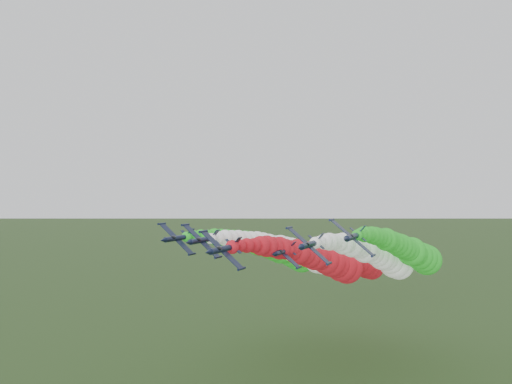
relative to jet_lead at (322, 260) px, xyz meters
The scene contains 6 objects.
jet_lead is the anchor object (origin of this frame).
jet_inner_left 14.33m from the jet_lead, 136.54° to the left, with size 17.06×78.74×20.63m.
jet_inner_right 17.38m from the jet_lead, 35.01° to the left, with size 17.11×78.79×20.68m.
jet_outer_left 23.52m from the jet_lead, 145.86° to the left, with size 17.32×79.00×20.90m.
jet_outer_right 26.09m from the jet_lead, 30.76° to the left, with size 17.24×78.92×20.81m.
jet_trail 24.96m from the jet_lead, 84.08° to the left, with size 16.81×78.49×20.39m.
Camera 1 is at (35.71, -93.85, 50.98)m, focal length 35.00 mm.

